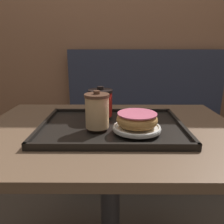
% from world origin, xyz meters
% --- Properties ---
extents(wall_behind, '(8.00, 0.05, 2.40)m').
position_xyz_m(wall_behind, '(0.00, 1.10, 1.20)').
color(wall_behind, '#9E6B4C').
rests_on(wall_behind, ground_plane).
extents(booth_bench, '(1.25, 0.44, 1.00)m').
position_xyz_m(booth_bench, '(0.28, 0.87, 0.32)').
color(booth_bench, '#33384C').
rests_on(booth_bench, ground_plane).
extents(cafe_table, '(0.98, 0.70, 0.72)m').
position_xyz_m(cafe_table, '(0.00, 0.00, 0.56)').
color(cafe_table, brown).
rests_on(cafe_table, ground_plane).
extents(serving_tray, '(0.52, 0.38, 0.02)m').
position_xyz_m(serving_tray, '(0.01, -0.01, 0.73)').
color(serving_tray, black).
rests_on(serving_tray, cafe_table).
extents(coffee_cup_front, '(0.09, 0.09, 0.13)m').
position_xyz_m(coffee_cup_front, '(-0.04, -0.06, 0.80)').
color(coffee_cup_front, '#E0B784').
rests_on(coffee_cup_front, serving_tray).
extents(coffee_cup_rear, '(0.10, 0.10, 0.12)m').
position_xyz_m(coffee_cup_rear, '(-0.04, 0.08, 0.80)').
color(coffee_cup_rear, red).
rests_on(coffee_cup_rear, serving_tray).
extents(plate_with_chocolate_donut, '(0.16, 0.16, 0.01)m').
position_xyz_m(plate_with_chocolate_donut, '(0.09, -0.08, 0.75)').
color(plate_with_chocolate_donut, white).
rests_on(plate_with_chocolate_donut, serving_tray).
extents(donut_chocolate_glazed, '(0.14, 0.14, 0.04)m').
position_xyz_m(donut_chocolate_glazed, '(0.09, -0.08, 0.78)').
color(donut_chocolate_glazed, tan).
rests_on(donut_chocolate_glazed, plate_with_chocolate_donut).
extents(spoon, '(0.05, 0.16, 0.01)m').
position_xyz_m(spoon, '(0.09, 0.13, 0.75)').
color(spoon, silver).
rests_on(spoon, serving_tray).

